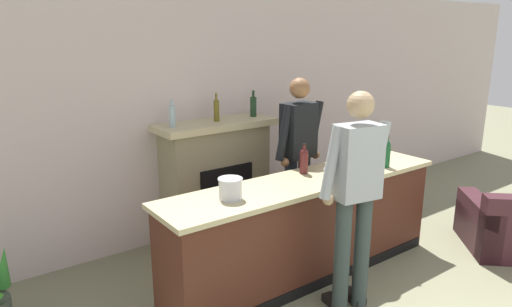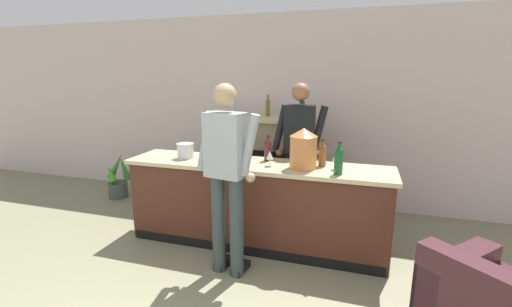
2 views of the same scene
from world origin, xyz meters
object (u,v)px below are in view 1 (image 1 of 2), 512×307
(fireplace_stone, at_px, (216,179))
(wine_glass_back_row, at_px, (371,152))
(wine_bottle_cabernet_heavy, at_px, (386,153))
(person_customer, at_px, (355,194))
(wine_bottle_rose_blush, at_px, (354,152))
(wine_glass_mid_counter, at_px, (328,166))
(copper_dispenser, at_px, (352,149))
(ice_bucket_steel, at_px, (230,189))
(armchair_black, at_px, (512,229))
(wine_bottle_burgundy_dark, at_px, (304,160))
(person_bartender, at_px, (298,155))

(fireplace_stone, height_order, wine_glass_back_row, fireplace_stone)
(fireplace_stone, bearing_deg, wine_bottle_cabernet_heavy, -51.91)
(person_customer, bearing_deg, wine_bottle_cabernet_heavy, 26.02)
(wine_bottle_rose_blush, height_order, wine_glass_mid_counter, wine_bottle_rose_blush)
(person_customer, relative_size, wine_bottle_cabernet_heavy, 5.69)
(copper_dispenser, distance_m, ice_bucket_steel, 1.38)
(person_customer, height_order, wine_bottle_rose_blush, person_customer)
(copper_dispenser, distance_m, wine_glass_mid_counter, 0.36)
(fireplace_stone, xyz_separation_m, armchair_black, (2.31, -2.18, -0.43))
(fireplace_stone, bearing_deg, copper_dispenser, -60.18)
(wine_bottle_burgundy_dark, bearing_deg, person_bartender, 54.55)
(wine_bottle_burgundy_dark, relative_size, wine_glass_mid_counter, 1.75)
(copper_dispenser, relative_size, wine_bottle_cabernet_heavy, 1.30)
(wine_glass_mid_counter, bearing_deg, fireplace_stone, 106.64)
(wine_bottle_burgundy_dark, bearing_deg, wine_bottle_cabernet_heavy, -22.05)
(ice_bucket_steel, relative_size, wine_bottle_burgundy_dark, 0.69)
(armchair_black, distance_m, wine_bottle_burgundy_dark, 2.42)
(wine_bottle_cabernet_heavy, xyz_separation_m, wine_bottle_rose_blush, (-0.18, 0.26, -0.02))
(wine_bottle_burgundy_dark, bearing_deg, ice_bucket_steel, -169.71)
(wine_bottle_cabernet_heavy, distance_m, wine_bottle_rose_blush, 0.32)
(fireplace_stone, relative_size, wine_bottle_cabernet_heavy, 5.06)
(person_bartender, distance_m, wine_bottle_cabernet_heavy, 0.89)
(person_customer, distance_m, wine_glass_mid_counter, 0.63)
(fireplace_stone, xyz_separation_m, wine_glass_mid_counter, (0.39, -1.32, 0.40))
(person_customer, height_order, person_bartender, person_customer)
(armchair_black, xyz_separation_m, wine_bottle_burgundy_dark, (-1.99, 1.09, 0.84))
(fireplace_stone, distance_m, wine_bottle_cabernet_heavy, 1.85)
(copper_dispenser, distance_m, wine_glass_back_row, 0.34)
(person_bartender, xyz_separation_m, wine_bottle_burgundy_dark, (-0.28, -0.40, 0.08))
(person_customer, bearing_deg, wine_bottle_rose_blush, 42.81)
(wine_glass_mid_counter, xyz_separation_m, wine_glass_back_row, (0.68, 0.06, 0.01))
(copper_dispenser, bearing_deg, ice_bucket_steel, 178.47)
(armchair_black, bearing_deg, wine_bottle_burgundy_dark, 151.43)
(person_bartender, bearing_deg, wine_bottle_cabernet_heavy, -54.45)
(ice_bucket_steel, xyz_separation_m, wine_glass_mid_counter, (1.02, -0.06, 0.03))
(armchair_black, distance_m, wine_bottle_cabernet_heavy, 1.66)
(armchair_black, xyz_separation_m, wine_bottle_cabernet_heavy, (-1.20, 0.76, 0.85))
(ice_bucket_steel, height_order, wine_glass_back_row, wine_glass_back_row)
(armchair_black, distance_m, copper_dispenser, 2.01)
(wine_bottle_rose_blush, bearing_deg, wine_bottle_burgundy_dark, 173.78)
(armchair_black, bearing_deg, wine_glass_back_row, 143.32)
(copper_dispenser, height_order, wine_glass_mid_counter, copper_dispenser)
(wine_glass_back_row, bearing_deg, copper_dispenser, -172.77)
(armchair_black, xyz_separation_m, wine_glass_back_row, (-1.24, 0.92, 0.83))
(copper_dispenser, height_order, wine_bottle_rose_blush, copper_dispenser)
(fireplace_stone, relative_size, wine_bottle_burgundy_dark, 5.64)
(person_bartender, height_order, wine_glass_back_row, person_bartender)
(armchair_black, relative_size, wine_glass_back_row, 6.85)
(fireplace_stone, height_order, person_bartender, person_bartender)
(wine_bottle_rose_blush, distance_m, wine_glass_back_row, 0.18)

